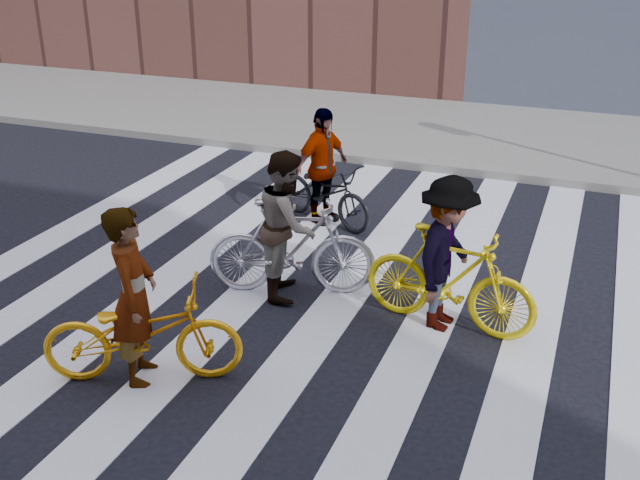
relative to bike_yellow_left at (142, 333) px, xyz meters
The scene contains 11 objects.
ground 2.43m from the bike_yellow_left, 72.84° to the left, with size 100.00×100.00×0.00m, color black.
sidewalk_far 9.80m from the bike_yellow_left, 85.90° to the left, with size 100.00×5.00×0.15m, color slate.
zebra_crosswalk 2.43m from the bike_yellow_left, 72.84° to the left, with size 8.25×10.00×0.01m.
bike_yellow_left is the anchor object (origin of this frame).
bike_silver_mid 2.28m from the bike_yellow_left, 74.03° to the left, with size 0.56×1.98×1.19m, color silver.
bike_yellow_right 3.27m from the bike_yellow_left, 39.04° to the left, with size 0.55×1.94×1.16m, color yellow.
bike_dark_rear 4.44m from the bike_yellow_left, 87.50° to the left, with size 0.62×1.76×0.93m, color black.
rider_left 0.40m from the bike_yellow_left, behind, with size 0.66×0.43×1.80m, color slate.
rider_mid 2.30m from the bike_yellow_left, 75.24° to the left, with size 0.86×0.67×1.77m, color slate.
rider_right 3.25m from the bike_yellow_left, 39.60° to the left, with size 1.12×0.65×1.74m, color slate.
rider_rear 4.46m from the bike_yellow_left, 88.15° to the left, with size 1.00×0.42×1.71m, color slate.
Camera 1 is at (3.14, -7.46, 4.20)m, focal length 42.00 mm.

